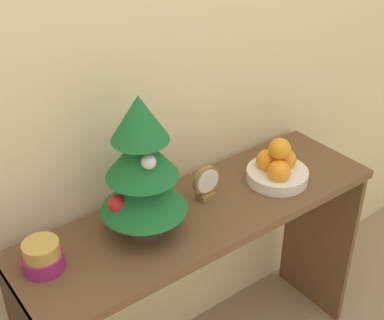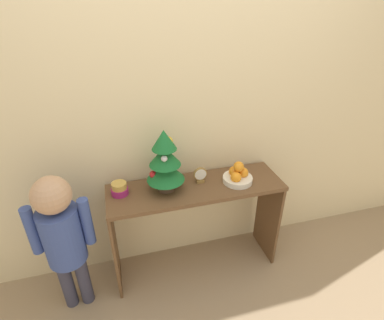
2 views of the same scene
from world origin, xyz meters
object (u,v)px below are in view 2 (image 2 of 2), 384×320
at_px(mini_tree, 165,161).
at_px(child_figure, 62,232).
at_px(fruit_bowl, 238,176).
at_px(desk_clock, 200,175).
at_px(singing_bowl, 120,189).

distance_m(mini_tree, child_figure, 0.77).
xyz_separation_m(fruit_bowl, desk_clock, (-0.26, 0.06, 0.01)).
xyz_separation_m(desk_clock, child_figure, (-0.93, -0.15, -0.16)).
xyz_separation_m(mini_tree, child_figure, (-0.68, -0.13, -0.33)).
distance_m(mini_tree, fruit_bowl, 0.53).
bearing_deg(singing_bowl, child_figure, -157.07).
distance_m(singing_bowl, child_figure, 0.43).
bearing_deg(child_figure, mini_tree, 10.85).
height_order(singing_bowl, child_figure, child_figure).
bearing_deg(mini_tree, child_figure, -169.15).
xyz_separation_m(singing_bowl, child_figure, (-0.37, -0.16, -0.15)).
bearing_deg(desk_clock, fruit_bowl, -13.46).
bearing_deg(singing_bowl, mini_tree, -5.08).
bearing_deg(singing_bowl, fruit_bowl, -4.71).
bearing_deg(desk_clock, child_figure, -170.67).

